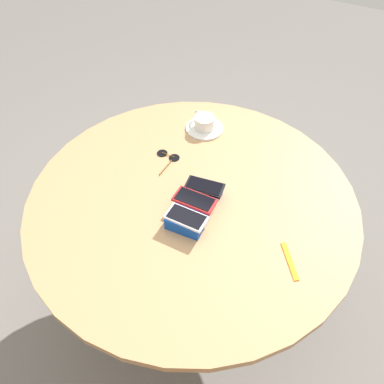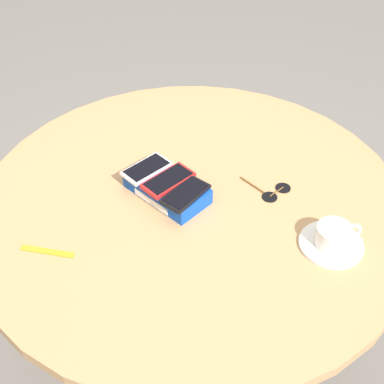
{
  "view_description": "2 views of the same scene",
  "coord_description": "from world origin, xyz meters",
  "px_view_note": "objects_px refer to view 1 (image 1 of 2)",
  "views": [
    {
      "loc": [
        -0.75,
        -0.42,
        1.69
      ],
      "look_at": [
        0.0,
        0.0,
        0.75
      ],
      "focal_mm": 35.0,
      "sensor_mm": 36.0,
      "label": 1
    },
    {
      "loc": [
        0.78,
        -0.69,
        1.68
      ],
      "look_at": [
        0.0,
        0.0,
        0.75
      ],
      "focal_mm": 50.0,
      "sensor_mm": 36.0,
      "label": 2
    }
  ],
  "objects_px": {
    "phone_black": "(204,187)",
    "saucer": "(205,128)",
    "lanyard_strap": "(290,261)",
    "round_table": "(192,212)",
    "phone_box": "(195,206)",
    "phone_white": "(186,217)",
    "phone_red": "(195,200)",
    "coffee_cup": "(204,122)",
    "sunglasses": "(168,157)"
  },
  "relations": [
    {
      "from": "phone_black",
      "to": "phone_box",
      "type": "bearing_deg",
      "value": -177.49
    },
    {
      "from": "round_table",
      "to": "saucer",
      "type": "height_order",
      "value": "saucer"
    },
    {
      "from": "phone_red",
      "to": "coffee_cup",
      "type": "relative_size",
      "value": 1.29
    },
    {
      "from": "phone_white",
      "to": "phone_black",
      "type": "xyz_separation_m",
      "value": [
        0.14,
        0.01,
        -0.0
      ]
    },
    {
      "from": "sunglasses",
      "to": "coffee_cup",
      "type": "bearing_deg",
      "value": -9.7
    },
    {
      "from": "phone_black",
      "to": "saucer",
      "type": "xyz_separation_m",
      "value": [
        0.33,
        0.17,
        -0.04
      ]
    },
    {
      "from": "phone_white",
      "to": "phone_red",
      "type": "height_order",
      "value": "phone_red"
    },
    {
      "from": "round_table",
      "to": "saucer",
      "type": "relative_size",
      "value": 7.36
    },
    {
      "from": "round_table",
      "to": "sunglasses",
      "type": "relative_size",
      "value": 9.01
    },
    {
      "from": "phone_white",
      "to": "sunglasses",
      "type": "xyz_separation_m",
      "value": [
        0.25,
        0.23,
        -0.05
      ]
    },
    {
      "from": "phone_white",
      "to": "sunglasses",
      "type": "bearing_deg",
      "value": 41.93
    },
    {
      "from": "round_table",
      "to": "phone_black",
      "type": "height_order",
      "value": "phone_black"
    },
    {
      "from": "phone_red",
      "to": "sunglasses",
      "type": "distance_m",
      "value": 0.28
    },
    {
      "from": "phone_white",
      "to": "round_table",
      "type": "bearing_deg",
      "value": 21.77
    },
    {
      "from": "round_table",
      "to": "lanyard_strap",
      "type": "bearing_deg",
      "value": -102.54
    },
    {
      "from": "saucer",
      "to": "sunglasses",
      "type": "bearing_deg",
      "value": 169.56
    },
    {
      "from": "phone_black",
      "to": "lanyard_strap",
      "type": "xyz_separation_m",
      "value": [
        -0.1,
        -0.34,
        -0.05
      ]
    },
    {
      "from": "saucer",
      "to": "coffee_cup",
      "type": "height_order",
      "value": "coffee_cup"
    },
    {
      "from": "saucer",
      "to": "sunglasses",
      "type": "height_order",
      "value": "saucer"
    },
    {
      "from": "phone_box",
      "to": "lanyard_strap",
      "type": "relative_size",
      "value": 1.73
    },
    {
      "from": "phone_box",
      "to": "phone_black",
      "type": "relative_size",
      "value": 1.65
    },
    {
      "from": "saucer",
      "to": "lanyard_strap",
      "type": "height_order",
      "value": "saucer"
    },
    {
      "from": "phone_box",
      "to": "phone_white",
      "type": "height_order",
      "value": "phone_white"
    },
    {
      "from": "phone_black",
      "to": "lanyard_strap",
      "type": "relative_size",
      "value": 1.05
    },
    {
      "from": "phone_box",
      "to": "lanyard_strap",
      "type": "height_order",
      "value": "phone_box"
    },
    {
      "from": "round_table",
      "to": "phone_box",
      "type": "height_order",
      "value": "phone_box"
    },
    {
      "from": "phone_white",
      "to": "coffee_cup",
      "type": "relative_size",
      "value": 1.2
    },
    {
      "from": "phone_red",
      "to": "saucer",
      "type": "distance_m",
      "value": 0.44
    },
    {
      "from": "phone_box",
      "to": "lanyard_strap",
      "type": "distance_m",
      "value": 0.34
    },
    {
      "from": "phone_black",
      "to": "lanyard_strap",
      "type": "height_order",
      "value": "phone_black"
    },
    {
      "from": "round_table",
      "to": "saucer",
      "type": "bearing_deg",
      "value": 21.45
    },
    {
      "from": "coffee_cup",
      "to": "sunglasses",
      "type": "bearing_deg",
      "value": 170.3
    },
    {
      "from": "phone_red",
      "to": "saucer",
      "type": "bearing_deg",
      "value": 23.68
    },
    {
      "from": "phone_white",
      "to": "coffee_cup",
      "type": "bearing_deg",
      "value": 21.76
    },
    {
      "from": "phone_black",
      "to": "round_table",
      "type": "bearing_deg",
      "value": 116.35
    },
    {
      "from": "phone_box",
      "to": "phone_black",
      "type": "distance_m",
      "value": 0.08
    },
    {
      "from": "phone_black",
      "to": "saucer",
      "type": "distance_m",
      "value": 0.38
    },
    {
      "from": "phone_box",
      "to": "lanyard_strap",
      "type": "bearing_deg",
      "value": -95.38
    },
    {
      "from": "phone_box",
      "to": "phone_black",
      "type": "bearing_deg",
      "value": 2.51
    },
    {
      "from": "saucer",
      "to": "phone_white",
      "type": "bearing_deg",
      "value": -158.46
    },
    {
      "from": "round_table",
      "to": "phone_box",
      "type": "bearing_deg",
      "value": -142.36
    },
    {
      "from": "phone_black",
      "to": "coffee_cup",
      "type": "xyz_separation_m",
      "value": [
        0.33,
        0.18,
        -0.01
      ]
    },
    {
      "from": "coffee_cup",
      "to": "lanyard_strap",
      "type": "distance_m",
      "value": 0.68
    },
    {
      "from": "phone_white",
      "to": "lanyard_strap",
      "type": "xyz_separation_m",
      "value": [
        0.04,
        -0.33,
        -0.05
      ]
    },
    {
      "from": "phone_white",
      "to": "phone_box",
      "type": "bearing_deg",
      "value": 7.29
    },
    {
      "from": "phone_box",
      "to": "phone_black",
      "type": "height_order",
      "value": "phone_black"
    },
    {
      "from": "lanyard_strap",
      "to": "sunglasses",
      "type": "distance_m",
      "value": 0.6
    },
    {
      "from": "phone_black",
      "to": "phone_white",
      "type": "bearing_deg",
      "value": -175.08
    },
    {
      "from": "phone_red",
      "to": "lanyard_strap",
      "type": "bearing_deg",
      "value": -95.81
    },
    {
      "from": "round_table",
      "to": "phone_red",
      "type": "height_order",
      "value": "phone_red"
    }
  ]
}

